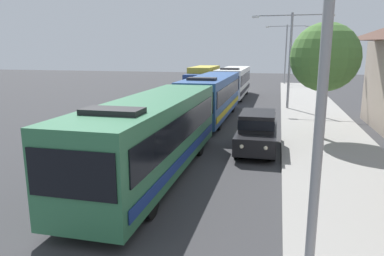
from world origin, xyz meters
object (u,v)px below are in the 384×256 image
object	(u,v)px
bus_lead	(154,134)
white_suv	(257,130)
bus_middle	(234,81)
streetlamp_mid	(290,50)
streetlamp_far	(286,48)
streetlamp_near	(328,20)
bus_second_in_line	(212,96)
box_truck_oncoming	(203,80)
roadside_tree	(325,57)

from	to	relation	value
bus_lead	white_suv	size ratio (longest dim) A/B	2.42
bus_middle	streetlamp_mid	xyz separation A→B (m)	(5.40, -6.99, 3.21)
streetlamp_far	streetlamp_near	bearing A→B (deg)	-90.00
bus_second_in_line	bus_middle	size ratio (longest dim) A/B	1.09
bus_second_in_line	white_suv	size ratio (longest dim) A/B	2.42
bus_lead	streetlamp_mid	xyz separation A→B (m)	(5.40, 17.82, 3.21)
bus_middle	streetlamp_far	world-z (taller)	streetlamp_far
bus_middle	white_suv	world-z (taller)	bus_middle
bus_middle	box_truck_oncoming	xyz separation A→B (m)	(-3.30, 0.10, 0.02)
roadside_tree	bus_lead	bearing A→B (deg)	-132.47
white_suv	streetlamp_far	bearing A→B (deg)	87.35
white_suv	streetlamp_far	xyz separation A→B (m)	(1.70, 36.73, 4.19)
bus_lead	bus_second_in_line	xyz separation A→B (m)	(0.00, 12.31, 0.00)
white_suv	streetlamp_near	bearing A→B (deg)	-80.59
bus_second_in_line	bus_middle	distance (m)	12.50
white_suv	bus_second_in_line	bearing A→B (deg)	115.57
bus_second_in_line	streetlamp_mid	xyz separation A→B (m)	(5.40, 5.51, 3.21)
streetlamp_mid	streetlamp_far	world-z (taller)	streetlamp_far
box_truck_oncoming	streetlamp_far	world-z (taller)	streetlamp_far
bus_middle	streetlamp_far	size ratio (longest dim) A/B	1.27
bus_second_in_line	streetlamp_near	distance (m)	19.14
bus_middle	white_suv	distance (m)	20.57
roadside_tree	bus_second_in_line	bearing A→B (deg)	145.38
box_truck_oncoming	streetlamp_near	size ratio (longest dim) A/B	0.94
white_suv	streetlamp_mid	bearing A→B (deg)	82.68
bus_lead	box_truck_oncoming	xyz separation A→B (m)	(-3.30, 24.91, 0.02)
white_suv	roadside_tree	bearing A→B (deg)	42.69
streetlamp_mid	streetlamp_far	bearing A→B (deg)	90.00
bus_second_in_line	white_suv	xyz separation A→B (m)	(3.70, -7.73, -0.66)
bus_lead	bus_middle	distance (m)	24.81
streetlamp_mid	bus_lead	bearing A→B (deg)	-106.85
box_truck_oncoming	streetlamp_mid	xyz separation A→B (m)	(8.70, -7.09, 3.19)
bus_second_in_line	white_suv	world-z (taller)	bus_second_in_line
streetlamp_near	roadside_tree	world-z (taller)	streetlamp_near
streetlamp_near	roadside_tree	xyz separation A→B (m)	(1.51, 13.22, -0.89)
bus_lead	box_truck_oncoming	bearing A→B (deg)	97.55
streetlamp_mid	roadside_tree	xyz separation A→B (m)	(1.51, -10.28, -0.42)
bus_lead	streetlamp_far	size ratio (longest dim) A/B	1.38
streetlamp_near	streetlamp_mid	size ratio (longest dim) A/B	1.13
white_suv	roadside_tree	distance (m)	5.56
bus_second_in_line	streetlamp_near	bearing A→B (deg)	-73.30
bus_second_in_line	roadside_tree	distance (m)	8.84
streetlamp_far	roadside_tree	distance (m)	33.82
bus_lead	streetlamp_near	xyz separation A→B (m)	(5.40, -5.68, 3.68)
bus_lead	streetlamp_mid	size ratio (longest dim) A/B	1.50
bus_middle	streetlamp_mid	distance (m)	9.40
bus_middle	streetlamp_far	distance (m)	17.72
bus_second_in_line	bus_middle	bearing A→B (deg)	90.00
white_suv	box_truck_oncoming	bearing A→B (deg)	109.00
white_suv	bus_lead	bearing A→B (deg)	-128.89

